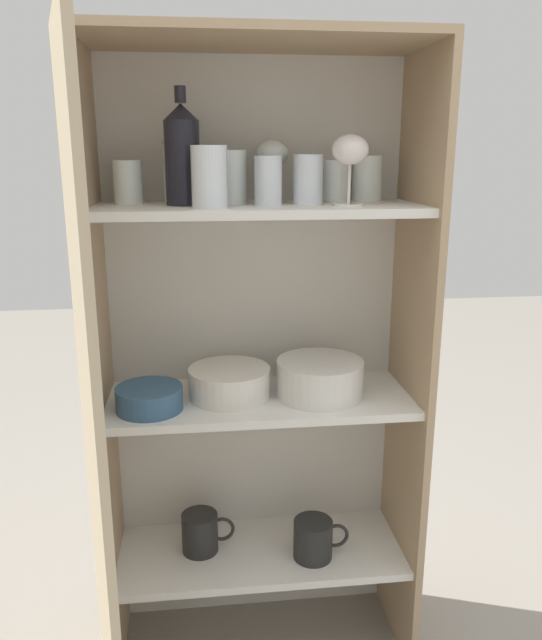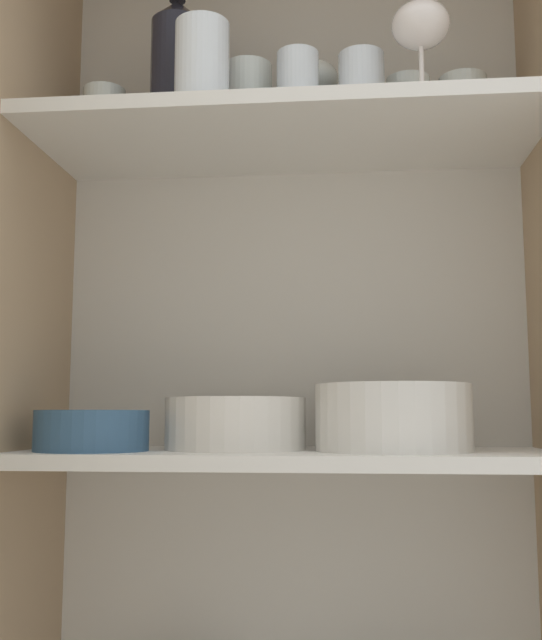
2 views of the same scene
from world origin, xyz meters
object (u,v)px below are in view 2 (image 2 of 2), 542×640
Objects in this scene: mixing_bowl_large at (236,421)px; plate_stack_white at (393,418)px; serving_bowl_small at (92,428)px; wine_bottle at (176,67)px.

plate_stack_white is at bearing -5.33° from mixing_bowl_large.
plate_stack_white is 1.07× the size of mixing_bowl_large.
serving_bowl_small is at bearing -174.73° from plate_stack_white.
plate_stack_white reaches higher than mixing_bowl_large.
wine_bottle is at bearing 176.28° from plate_stack_white.
mixing_bowl_large is (0.09, 0.00, -0.53)m from wine_bottle.
wine_bottle is 0.55m from serving_bowl_small.
serving_bowl_small is (-0.19, -0.06, -0.01)m from mixing_bowl_large.
mixing_bowl_large is at bearing 0.05° from wine_bottle.
plate_stack_white reaches higher than serving_bowl_small.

